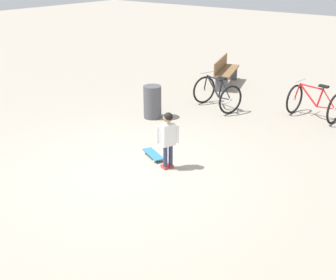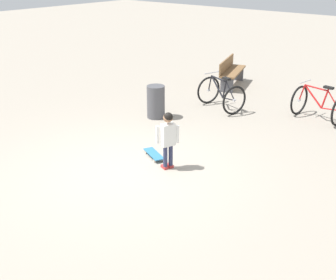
{
  "view_description": "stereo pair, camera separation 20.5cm",
  "coord_description": "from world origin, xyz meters",
  "px_view_note": "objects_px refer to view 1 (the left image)",
  "views": [
    {
      "loc": [
        4.77,
        -4.82,
        3.46
      ],
      "look_at": [
        0.55,
        0.57,
        0.55
      ],
      "focal_mm": 45.48,
      "sensor_mm": 36.0,
      "label": 1
    },
    {
      "loc": [
        4.93,
        -4.69,
        3.46
      ],
      "look_at": [
        0.55,
        0.57,
        0.55
      ],
      "focal_mm": 45.48,
      "sensor_mm": 36.0,
      "label": 2
    }
  ],
  "objects_px": {
    "child_person": "(168,134)",
    "street_bench": "(225,71)",
    "bicycle_near": "(314,103)",
    "trash_bin": "(152,102)",
    "skateboard": "(153,154)",
    "bicycle_far": "(217,94)"
  },
  "relations": [
    {
      "from": "child_person",
      "to": "street_bench",
      "type": "xyz_separation_m",
      "value": [
        -2.06,
        5.37,
        -0.23
      ]
    },
    {
      "from": "bicycle_near",
      "to": "trash_bin",
      "type": "relative_size",
      "value": 1.5
    },
    {
      "from": "skateboard",
      "to": "bicycle_near",
      "type": "xyz_separation_m",
      "value": [
        1.57,
        3.98,
        0.32
      ]
    },
    {
      "from": "trash_bin",
      "to": "street_bench",
      "type": "bearing_deg",
      "value": 91.97
    },
    {
      "from": "skateboard",
      "to": "street_bench",
      "type": "height_order",
      "value": "street_bench"
    },
    {
      "from": "child_person",
      "to": "street_bench",
      "type": "height_order",
      "value": "child_person"
    },
    {
      "from": "street_bench",
      "to": "trash_bin",
      "type": "relative_size",
      "value": 2.15
    },
    {
      "from": "skateboard",
      "to": "bicycle_far",
      "type": "xyz_separation_m",
      "value": [
        -0.61,
        3.21,
        0.32
      ]
    },
    {
      "from": "skateboard",
      "to": "trash_bin",
      "type": "xyz_separation_m",
      "value": [
        -1.43,
        1.69,
        0.33
      ]
    },
    {
      "from": "bicycle_near",
      "to": "street_bench",
      "type": "xyz_separation_m",
      "value": [
        -3.12,
        1.2,
        0.04
      ]
    },
    {
      "from": "street_bench",
      "to": "bicycle_far",
      "type": "bearing_deg",
      "value": -64.47
    },
    {
      "from": "bicycle_far",
      "to": "street_bench",
      "type": "xyz_separation_m",
      "value": [
        -0.94,
        1.98,
        0.04
      ]
    },
    {
      "from": "skateboard",
      "to": "street_bench",
      "type": "bearing_deg",
      "value": 106.64
    },
    {
      "from": "trash_bin",
      "to": "child_person",
      "type": "bearing_deg",
      "value": -44.17
    },
    {
      "from": "skateboard",
      "to": "bicycle_far",
      "type": "height_order",
      "value": "bicycle_far"
    },
    {
      "from": "bicycle_near",
      "to": "bicycle_far",
      "type": "distance_m",
      "value": 2.31
    },
    {
      "from": "bicycle_far",
      "to": "trash_bin",
      "type": "relative_size",
      "value": 1.61
    },
    {
      "from": "skateboard",
      "to": "street_bench",
      "type": "xyz_separation_m",
      "value": [
        -1.55,
        5.18,
        0.36
      ]
    },
    {
      "from": "bicycle_far",
      "to": "bicycle_near",
      "type": "bearing_deg",
      "value": 19.5
    },
    {
      "from": "child_person",
      "to": "street_bench",
      "type": "bearing_deg",
      "value": 110.94
    },
    {
      "from": "child_person",
      "to": "bicycle_far",
      "type": "distance_m",
      "value": 3.58
    },
    {
      "from": "skateboard",
      "to": "trash_bin",
      "type": "distance_m",
      "value": 2.24
    }
  ]
}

